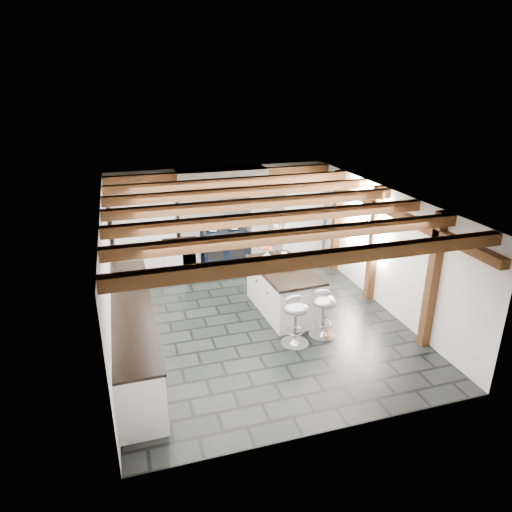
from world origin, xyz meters
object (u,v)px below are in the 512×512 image
object	(u,v)px
bar_stool_far	(295,315)
kitchen_island	(283,289)
range_cooker	(224,248)
bar_stool_near	(323,308)

from	to	relation	value
bar_stool_far	kitchen_island	bearing A→B (deg)	69.26
range_cooker	kitchen_island	xyz separation A→B (m)	(0.58, -2.48, -0.01)
kitchen_island	bar_stool_near	size ratio (longest dim) A/B	2.16
range_cooker	bar_stool_near	xyz separation A→B (m)	(0.91, -3.54, 0.06)
bar_stool_near	range_cooker	bearing A→B (deg)	118.31
kitchen_island	bar_stool_far	distance (m)	1.20
range_cooker	bar_stool_near	size ratio (longest dim) A/B	1.18
kitchen_island	bar_stool_near	xyz separation A→B (m)	(0.34, -1.06, 0.08)
kitchen_island	bar_stool_near	world-z (taller)	kitchen_island
kitchen_island	bar_stool_far	bearing A→B (deg)	-103.98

